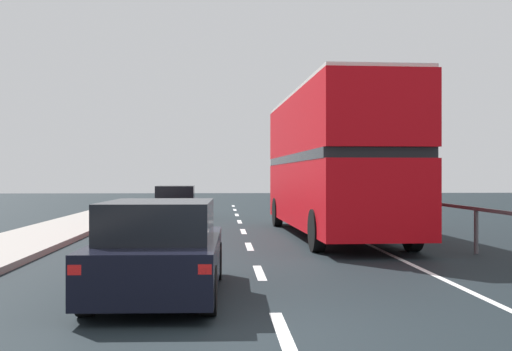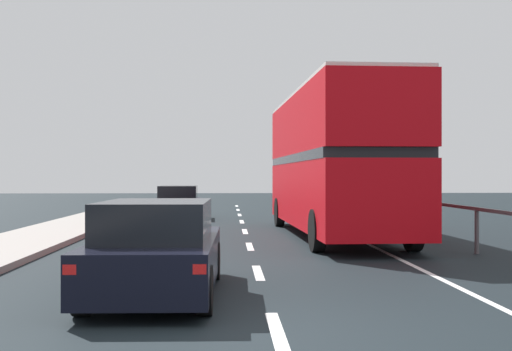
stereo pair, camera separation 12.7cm
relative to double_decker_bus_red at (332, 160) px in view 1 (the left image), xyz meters
The scene contains 6 objects.
ground_plane 12.05m from the double_decker_bus_red, 102.43° to the right, with size 75.29×120.00×0.10m, color black.
lane_paint_markings 3.45m from the double_decker_bus_red, 102.95° to the right, with size 3.25×46.00×0.01m.
bridge_side_railing 3.88m from the double_decker_bus_red, 44.65° to the right, with size 0.10×42.00×1.06m.
double_decker_bus_red is the anchor object (origin of this frame).
hatchback_car_near 10.20m from the double_decker_bus_red, 114.30° to the right, with size 1.82×4.28×1.41m.
sedan_car_ahead 9.98m from the double_decker_bus_red, 121.48° to the left, with size 1.85×4.60×1.37m.
Camera 1 is at (-0.69, -7.28, 1.77)m, focal length 45.50 mm.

